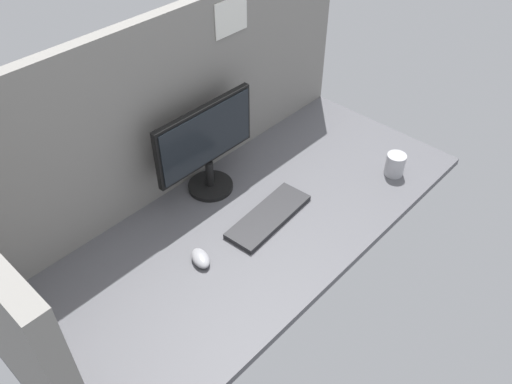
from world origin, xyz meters
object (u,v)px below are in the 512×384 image
at_px(keyboard, 269,216).
at_px(mug_steel, 395,165).
at_px(monitor, 206,145).
at_px(mouse, 201,258).

xyz_separation_m(keyboard, mug_steel, (0.55, -0.20, 0.04)).
relative_size(monitor, mug_steel, 4.82).
xyz_separation_m(mouse, mug_steel, (0.87, -0.23, 0.03)).
bearing_deg(mouse, keyboard, 14.45).
bearing_deg(monitor, mouse, -137.59).
distance_m(monitor, mug_steel, 0.78).
relative_size(monitor, mouse, 4.76).
bearing_deg(mug_steel, keyboard, 159.86).
xyz_separation_m(monitor, mug_steel, (0.58, -0.50, -0.16)).
distance_m(keyboard, mug_steel, 0.59).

